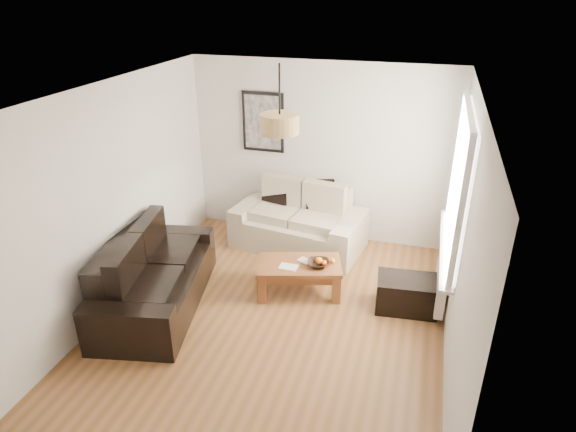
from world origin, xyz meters
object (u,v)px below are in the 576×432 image
(sofa_leather, at_px, (155,273))
(loveseat_cream, at_px, (299,218))
(ottoman, at_px, (407,294))
(coffee_table, at_px, (299,278))

(sofa_leather, bearing_deg, loveseat_cream, -45.06)
(loveseat_cream, distance_m, sofa_leather, 2.26)
(sofa_leather, xyz_separation_m, ottoman, (2.88, 0.75, -0.23))
(ottoman, bearing_deg, loveseat_cream, 145.33)
(coffee_table, distance_m, ottoman, 1.32)
(loveseat_cream, relative_size, coffee_table, 1.78)
(sofa_leather, distance_m, ottoman, 2.99)
(loveseat_cream, height_order, coffee_table, loveseat_cream)
(loveseat_cream, xyz_separation_m, coffee_table, (0.32, -1.17, -0.24))
(sofa_leather, xyz_separation_m, coffee_table, (1.56, 0.72, -0.22))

